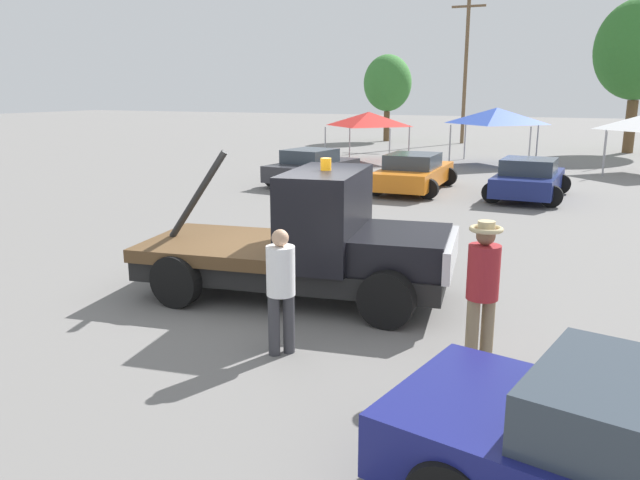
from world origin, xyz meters
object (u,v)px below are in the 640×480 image
(person_at_hood, at_px, (281,283))
(tree_center, at_px, (639,50))
(canopy_tent_red, at_px, (369,119))
(tow_truck, at_px, (312,245))
(tree_left, at_px, (388,83))
(person_near_truck, at_px, (483,281))
(parked_car_charcoal, at_px, (312,167))
(parked_car_navy, at_px, (529,179))
(canopy_tent_blue, at_px, (497,116))
(parked_car_orange, at_px, (414,173))
(utility_pole, at_px, (466,63))

(person_at_hood, xyz_separation_m, tree_center, (5.26, 33.09, 4.68))
(person_at_hood, height_order, canopy_tent_red, canopy_tent_red)
(tow_truck, relative_size, tree_left, 0.94)
(person_near_truck, height_order, tree_center, tree_center)
(parked_car_charcoal, relative_size, parked_car_navy, 1.05)
(canopy_tent_blue, distance_m, tree_center, 11.41)
(tow_truck, height_order, canopy_tent_blue, canopy_tent_blue)
(parked_car_orange, height_order, canopy_tent_red, canopy_tent_red)
(parked_car_charcoal, bearing_deg, tree_left, 18.00)
(parked_car_orange, bearing_deg, tow_truck, -173.92)
(tree_left, xyz_separation_m, tree_center, (15.36, -2.58, 1.71))
(tree_center, bearing_deg, person_near_truck, -94.86)
(tow_truck, distance_m, canopy_tent_red, 21.44)
(tow_truck, height_order, person_near_truck, tow_truck)
(person_at_hood, distance_m, tree_left, 37.19)
(tow_truck, xyz_separation_m, tree_left, (-9.49, 33.34, 3.03))
(person_at_hood, relative_size, parked_car_navy, 0.41)
(parked_car_charcoal, relative_size, tree_left, 0.76)
(tow_truck, xyz_separation_m, utility_pole, (-4.20, 33.58, 4.32))
(parked_car_charcoal, bearing_deg, tree_center, -24.28)
(tree_center, bearing_deg, tow_truck, -100.80)
(tow_truck, bearing_deg, tree_center, 70.80)
(tree_center, distance_m, utility_pole, 10.47)
(parked_car_orange, height_order, utility_pole, utility_pole)
(tow_truck, distance_m, tree_center, 31.67)
(parked_car_navy, relative_size, canopy_tent_red, 1.28)
(canopy_tent_blue, bearing_deg, canopy_tent_red, -167.98)
(parked_car_orange, xyz_separation_m, tree_center, (7.48, 18.54, 5.03))
(person_near_truck, height_order, tree_left, tree_left)
(person_near_truck, bearing_deg, canopy_tent_red, 161.42)
(canopy_tent_red, xyz_separation_m, utility_pole, (2.07, 13.11, 3.15))
(person_near_truck, bearing_deg, tow_truck, -158.30)
(tree_left, distance_m, utility_pole, 5.45)
(tree_left, bearing_deg, utility_pole, 2.60)
(canopy_tent_blue, xyz_separation_m, tree_center, (6.14, 9.01, 3.37))
(parked_car_charcoal, height_order, parked_car_orange, same)
(parked_car_charcoal, bearing_deg, canopy_tent_red, 12.18)
(person_near_truck, bearing_deg, parked_car_navy, 141.73)
(tow_truck, relative_size, canopy_tent_blue, 1.54)
(tree_left, distance_m, tree_center, 15.67)
(parked_car_navy, distance_m, canopy_tent_blue, 10.06)
(person_at_hood, height_order, tree_left, tree_left)
(parked_car_charcoal, bearing_deg, parked_car_navy, -83.18)
(tow_truck, bearing_deg, canopy_tent_blue, 82.31)
(tow_truck, distance_m, parked_car_orange, 12.34)
(tree_left, bearing_deg, person_at_hood, -74.18)
(parked_car_navy, bearing_deg, tree_center, -8.94)
(person_at_hood, relative_size, tree_center, 0.20)
(person_at_hood, xyz_separation_m, canopy_tent_blue, (-0.88, 24.08, 1.32))
(person_near_truck, distance_m, tree_left, 37.22)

